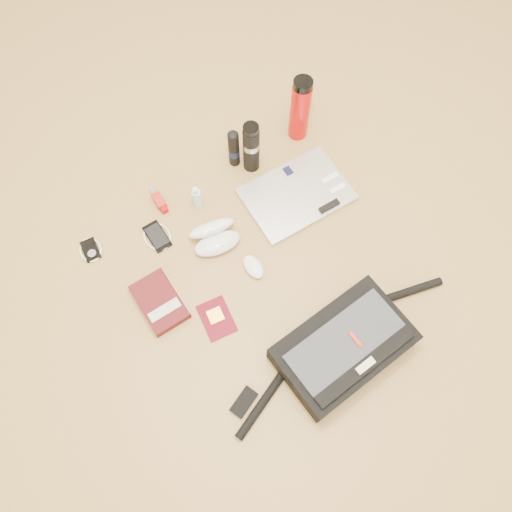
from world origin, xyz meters
name	(u,v)px	position (x,y,z in m)	size (l,w,h in m)	color
ground	(276,279)	(0.00, 0.00, 0.00)	(4.00, 4.00, 0.00)	#A27C43
messenger_bag	(343,347)	(0.00, -0.32, 0.05)	(0.84, 0.28, 0.12)	black
laptop	(297,195)	(0.27, 0.19, 0.01)	(0.40, 0.31, 0.04)	silver
book	(160,302)	(-0.35, 0.18, 0.02)	(0.15, 0.21, 0.04)	#460E10
passport	(217,318)	(-0.24, 0.02, 0.00)	(0.13, 0.15, 0.01)	#530311
mouse	(253,267)	(-0.03, 0.08, 0.02)	(0.07, 0.10, 0.03)	white
sunglasses_case	(215,236)	(-0.07, 0.25, 0.03)	(0.20, 0.18, 0.10)	silver
ipod	(91,250)	(-0.43, 0.49, 0.00)	(0.09, 0.09, 0.01)	black
phone	(157,236)	(-0.22, 0.39, 0.01)	(0.10, 0.12, 0.01)	black
inhaler	(159,200)	(-0.13, 0.50, 0.01)	(0.04, 0.11, 0.03)	#AC2318
spray_bottle	(197,198)	(-0.03, 0.39, 0.05)	(0.03, 0.03, 0.12)	#B4E4F9
aerosol_can	(234,148)	(0.19, 0.45, 0.09)	(0.04, 0.04, 0.18)	black
thermos_black	(251,147)	(0.22, 0.40, 0.12)	(0.06, 0.06, 0.23)	black
thermos_red	(300,109)	(0.45, 0.40, 0.14)	(0.09, 0.09, 0.28)	#BB0B0C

